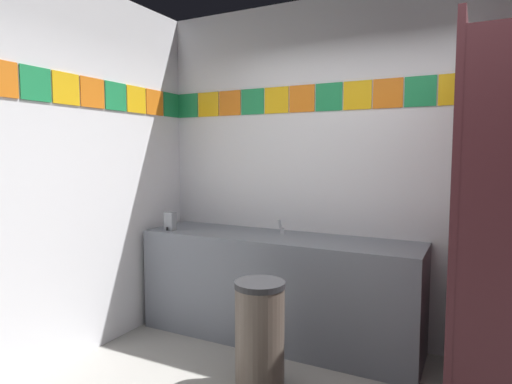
{
  "coord_description": "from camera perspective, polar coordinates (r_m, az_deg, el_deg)",
  "views": [
    {
      "loc": [
        0.65,
        -1.95,
        1.55
      ],
      "look_at": [
        -0.85,
        0.96,
        1.27
      ],
      "focal_mm": 30.38,
      "sensor_mm": 36.0,
      "label": 1
    }
  ],
  "objects": [
    {
      "name": "wall_back",
      "position": [
        3.61,
        16.86,
        2.78
      ],
      "size": [
        4.04,
        0.09,
        2.84
      ],
      "color": "silver",
      "rests_on": "ground_plane"
    },
    {
      "name": "trash_bin",
      "position": [
        3.03,
        0.49,
        -18.2
      ],
      "size": [
        0.34,
        0.34,
        0.72
      ],
      "color": "brown",
      "rests_on": "ground_plane"
    },
    {
      "name": "vanity_counter",
      "position": [
        3.7,
        2.74,
        -12.43
      ],
      "size": [
        2.32,
        0.6,
        0.88
      ],
      "color": "slate",
      "rests_on": "ground_plane"
    },
    {
      "name": "soap_dispenser",
      "position": [
        3.92,
        -11.24,
        -3.81
      ],
      "size": [
        0.09,
        0.09,
        0.16
      ],
      "color": "gray",
      "rests_on": "vanity_counter"
    },
    {
      "name": "wall_side",
      "position": [
        3.34,
        -27.06,
        2.28
      ],
      "size": [
        0.09,
        3.12,
        2.84
      ],
      "color": "silver",
      "rests_on": "ground_plane"
    },
    {
      "name": "faucet_center",
      "position": [
        3.66,
        3.35,
        -4.76
      ],
      "size": [
        0.04,
        0.1,
        0.14
      ],
      "color": "silver",
      "rests_on": "vanity_counter"
    },
    {
      "name": "stall_divider",
      "position": [
        2.63,
        28.65,
        -5.35
      ],
      "size": [
        0.92,
        1.34,
        2.22
      ],
      "color": "#471E23",
      "rests_on": "ground_plane"
    }
  ]
}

